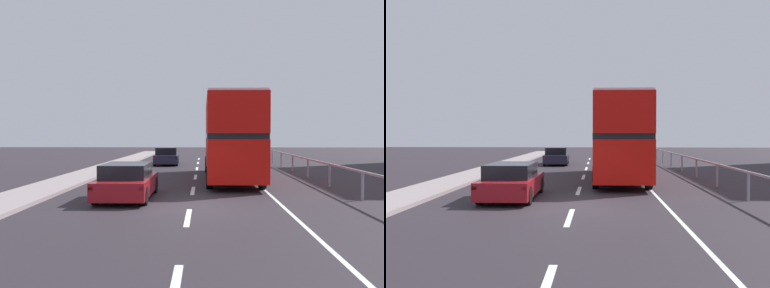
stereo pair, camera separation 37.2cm
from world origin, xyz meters
The scene contains 7 objects.
ground_plane centered at (0.00, 0.00, -0.05)m, with size 75.96×120.00×0.10m, color #2A242B.
near_sidewalk_kerb centered at (-6.27, 0.00, 0.07)m, with size 2.13×80.00×0.14m, color gray.
lane_paint_markings centered at (1.94, 8.05, 0.00)m, with size 3.19×46.00×0.01m.
bridge_side_railing centered at (6.17, 9.00, 0.87)m, with size 0.10×42.00×1.06m.
double_decker_bus_red centered at (1.84, 8.02, 2.27)m, with size 2.61×10.56×4.23m.
hatchback_car_near centered at (-2.37, 1.53, 0.64)m, with size 1.87×4.30×1.31m.
sedan_car_ahead centered at (-2.43, 18.23, 0.65)m, with size 1.99×4.47×1.36m.
Camera 2 is at (0.81, -13.33, 2.38)m, focal length 37.98 mm.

